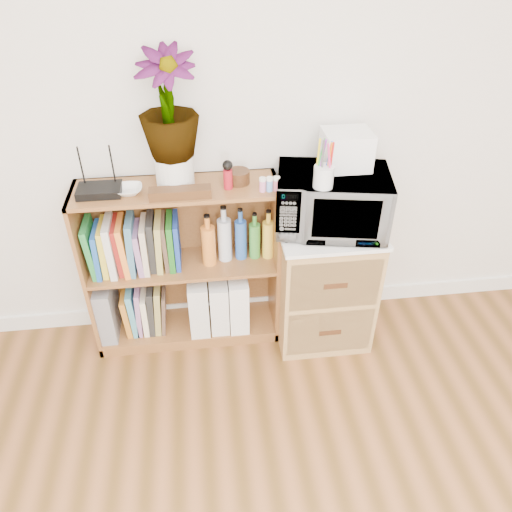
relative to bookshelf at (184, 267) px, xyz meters
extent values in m
cube|color=white|center=(0.35, 0.14, -0.42)|extent=(4.00, 0.02, 0.10)
cube|color=brown|center=(0.00, 0.00, 0.00)|extent=(1.00, 0.30, 0.95)
cube|color=#9E7542|center=(0.75, -0.08, -0.12)|extent=(0.50, 0.45, 0.70)
imported|color=silver|center=(0.75, -0.08, 0.39)|extent=(0.59, 0.46, 0.30)
cylinder|color=white|center=(0.67, -0.20, 0.59)|extent=(0.09, 0.09, 0.10)
cube|color=white|center=(0.82, -0.01, 0.63)|extent=(0.22, 0.19, 0.18)
cube|color=black|center=(-0.35, -0.02, 0.49)|extent=(0.20, 0.14, 0.04)
imported|color=white|center=(-0.21, -0.03, 0.49)|extent=(0.13, 0.13, 0.03)
cylinder|color=silver|center=(0.00, 0.02, 0.55)|extent=(0.18, 0.18, 0.15)
imported|color=#2F7736|center=(0.00, 0.02, 0.87)|extent=(0.27, 0.27, 0.48)
cube|color=#3B2310|center=(0.03, -0.10, 0.50)|extent=(0.28, 0.07, 0.05)
cylinder|color=maroon|center=(0.25, -0.04, 0.52)|extent=(0.04, 0.04, 0.10)
cylinder|color=#321C0D|center=(0.30, 0.01, 0.51)|extent=(0.11, 0.11, 0.06)
cube|color=pink|center=(0.44, -0.09, 0.50)|extent=(0.10, 0.04, 0.05)
cube|color=slate|center=(-0.44, 0.00, -0.24)|extent=(0.10, 0.27, 0.33)
cube|color=silver|center=(0.06, -0.01, -0.24)|extent=(0.11, 0.27, 0.34)
cube|color=silver|center=(0.17, -0.01, -0.25)|extent=(0.10, 0.25, 0.32)
cube|color=white|center=(0.28, -0.01, -0.24)|extent=(0.11, 0.27, 0.33)
cube|color=#238338|center=(-0.45, 0.00, 0.17)|extent=(0.05, 0.20, 0.29)
cube|color=#1B4EA6|center=(-0.41, 0.00, 0.15)|extent=(0.03, 0.20, 0.26)
cube|color=yellow|center=(-0.38, 0.00, 0.16)|extent=(0.04, 0.20, 0.27)
cube|color=silver|center=(-0.35, 0.00, 0.17)|extent=(0.04, 0.20, 0.29)
cube|color=maroon|center=(-0.31, 0.00, 0.16)|extent=(0.03, 0.20, 0.27)
cube|color=orange|center=(-0.28, 0.00, 0.17)|extent=(0.04, 0.20, 0.29)
cube|color=teal|center=(-0.25, 0.00, 0.18)|extent=(0.05, 0.20, 0.30)
cube|color=#91679A|center=(-0.21, 0.00, 0.14)|extent=(0.04, 0.20, 0.24)
cube|color=beige|center=(-0.18, 0.00, 0.16)|extent=(0.03, 0.20, 0.27)
cube|color=black|center=(-0.15, 0.00, 0.17)|extent=(0.04, 0.20, 0.29)
cube|color=#A2974B|center=(-0.11, 0.00, 0.16)|extent=(0.04, 0.20, 0.28)
cube|color=brown|center=(-0.08, 0.00, 0.16)|extent=(0.03, 0.20, 0.27)
cube|color=#1B681B|center=(-0.05, 0.00, 0.16)|extent=(0.03, 0.20, 0.27)
cube|color=#193797|center=(-0.02, 0.00, 0.16)|extent=(0.03, 0.20, 0.27)
cylinder|color=orange|center=(0.14, 0.00, 0.17)|extent=(0.07, 0.07, 0.28)
cylinder|color=silver|center=(0.23, 0.00, 0.18)|extent=(0.07, 0.07, 0.31)
cylinder|color=blue|center=(0.31, 0.00, 0.17)|extent=(0.06, 0.06, 0.29)
cylinder|color=green|center=(0.38, 0.00, 0.15)|extent=(0.06, 0.06, 0.26)
cylinder|color=yellow|center=(0.45, 0.00, 0.16)|extent=(0.06, 0.06, 0.27)
cylinder|color=#AAB7BE|center=(0.53, 0.00, 0.16)|extent=(0.06, 0.06, 0.28)
cube|color=#C07421|center=(-0.34, 0.00, -0.28)|extent=(0.04, 0.19, 0.25)
cube|color=teal|center=(-0.30, 0.00, -0.26)|extent=(0.04, 0.19, 0.29)
cube|color=#97679B|center=(-0.27, 0.00, -0.26)|extent=(0.04, 0.19, 0.29)
cube|color=beige|center=(-0.24, 0.00, -0.28)|extent=(0.03, 0.19, 0.25)
cube|color=#242424|center=(-0.20, 0.00, -0.26)|extent=(0.05, 0.19, 0.30)
cube|color=#9A8C47|center=(-0.16, 0.00, -0.26)|extent=(0.05, 0.19, 0.30)
cube|color=brown|center=(-0.13, 0.00, -0.28)|extent=(0.04, 0.19, 0.26)
camera|label=1|loc=(0.12, -2.15, 1.60)|focal=35.00mm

